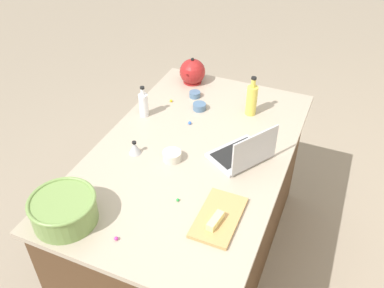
% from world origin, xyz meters
% --- Properties ---
extents(ground_plane, '(12.00, 12.00, 0.00)m').
position_xyz_m(ground_plane, '(0.00, 0.00, 0.00)').
color(ground_plane, gray).
extents(island_counter, '(1.71, 1.05, 0.90)m').
position_xyz_m(island_counter, '(0.00, 0.00, 0.45)').
color(island_counter, '#4C331E').
rests_on(island_counter, ground).
extents(laptop, '(0.38, 0.36, 0.22)m').
position_xyz_m(laptop, '(-0.04, 0.29, 0.95)').
color(laptop, '#B7B7BC').
rests_on(laptop, island_counter).
extents(mixing_bowl_large, '(0.31, 0.31, 0.13)m').
position_xyz_m(mixing_bowl_large, '(0.69, -0.34, 0.97)').
color(mixing_bowl_large, '#72934C').
rests_on(mixing_bowl_large, island_counter).
extents(bottle_oil, '(0.07, 0.07, 0.26)m').
position_xyz_m(bottle_oil, '(-0.49, 0.19, 1.00)').
color(bottle_oil, '#DBC64C').
rests_on(bottle_oil, island_counter).
extents(bottle_vinegar, '(0.06, 0.06, 0.20)m').
position_xyz_m(bottle_vinegar, '(-0.21, -0.41, 0.98)').
color(bottle_vinegar, white).
rests_on(bottle_vinegar, island_counter).
extents(kettle, '(0.21, 0.18, 0.20)m').
position_xyz_m(kettle, '(-0.72, -0.30, 0.98)').
color(kettle, maroon).
rests_on(kettle, island_counter).
extents(cutting_board, '(0.33, 0.19, 0.02)m').
position_xyz_m(cutting_board, '(0.41, 0.31, 0.91)').
color(cutting_board, tan).
rests_on(cutting_board, island_counter).
extents(butter_stick_left, '(0.11, 0.05, 0.04)m').
position_xyz_m(butter_stick_left, '(0.46, 0.31, 0.94)').
color(butter_stick_left, '#F4E58C').
rests_on(butter_stick_left, cutting_board).
extents(ramekin_small, '(0.10, 0.10, 0.05)m').
position_xyz_m(ramekin_small, '(0.11, -0.07, 0.93)').
color(ramekin_small, beige).
rests_on(ramekin_small, island_counter).
extents(ramekin_medium, '(0.08, 0.08, 0.04)m').
position_xyz_m(ramekin_medium, '(-0.41, -0.12, 0.92)').
color(ramekin_medium, slate).
rests_on(ramekin_medium, island_counter).
extents(ramekin_wide, '(0.07, 0.07, 0.04)m').
position_xyz_m(ramekin_wide, '(-0.54, -0.21, 0.92)').
color(ramekin_wide, slate).
rests_on(ramekin_wide, island_counter).
extents(kitchen_timer, '(0.07, 0.07, 0.08)m').
position_xyz_m(kitchen_timer, '(0.14, -0.29, 0.94)').
color(kitchen_timer, '#B2B2B7').
rests_on(kitchen_timer, island_counter).
extents(candy_0, '(0.02, 0.02, 0.02)m').
position_xyz_m(candy_0, '(-0.23, -0.11, 0.91)').
color(candy_0, blue).
rests_on(candy_0, island_counter).
extents(candy_2, '(0.01, 0.01, 0.01)m').
position_xyz_m(candy_2, '(0.38, 0.09, 0.91)').
color(candy_2, green).
rests_on(candy_2, island_counter).
extents(candy_3, '(0.02, 0.02, 0.02)m').
position_xyz_m(candy_3, '(-0.42, -0.33, 0.91)').
color(candy_3, yellow).
rests_on(candy_3, island_counter).
extents(candy_4, '(0.02, 0.02, 0.02)m').
position_xyz_m(candy_4, '(0.70, -0.06, 0.91)').
color(candy_4, '#CC3399').
rests_on(candy_4, island_counter).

